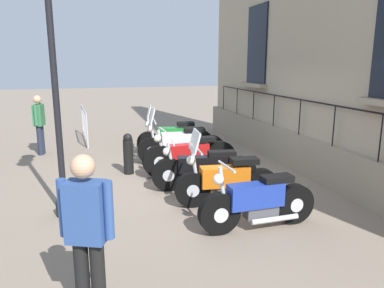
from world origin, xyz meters
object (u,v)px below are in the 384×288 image
object	(u,v)px
crowd_barrier	(85,124)
pedestrian_standing	(39,122)
motorcycle_blue	(258,203)
motorcycle_red	(190,156)
bollard	(128,154)
pedestrian_walking	(87,230)
motorcycle_green	(174,138)
lamppost	(49,10)
motorcycle_orange	(226,181)
motorcycle_black	(204,170)
motorcycle_white	(181,144)

from	to	relation	value
crowd_barrier	pedestrian_standing	size ratio (longest dim) A/B	1.39
motorcycle_blue	pedestrian_standing	xyz separation A→B (m)	(3.62, -5.81, 0.49)
motorcycle_red	pedestrian_standing	size ratio (longest dim) A/B	1.34
crowd_barrier	bollard	bearing A→B (deg)	103.36
crowd_barrier	bollard	world-z (taller)	crowd_barrier
pedestrian_standing	pedestrian_walking	bearing A→B (deg)	99.33
motorcycle_green	motorcycle_blue	bearing A→B (deg)	91.31
motorcycle_blue	lamppost	xyz separation A→B (m)	(2.82, -1.32, 2.80)
motorcycle_blue	crowd_barrier	bearing A→B (deg)	-71.20
motorcycle_blue	pedestrian_walking	xyz separation A→B (m)	(2.44, 1.39, 0.53)
motorcycle_red	crowd_barrier	size ratio (longest dim) A/B	0.97
motorcycle_orange	pedestrian_walking	world-z (taller)	pedestrian_walking
lamppost	crowd_barrier	xyz separation A→B (m)	(-0.35, -5.94, -2.64)
motorcycle_green	motorcycle_red	world-z (taller)	motorcycle_green
pedestrian_walking	motorcycle_black	bearing A→B (deg)	-124.03
motorcycle_orange	motorcycle_white	bearing A→B (deg)	-88.47
lamppost	pedestrian_standing	size ratio (longest dim) A/B	2.62
motorcycle_blue	pedestrian_standing	distance (m)	6.86
motorcycle_white	pedestrian_standing	size ratio (longest dim) A/B	1.37
motorcycle_green	motorcycle_white	bearing A→B (deg)	86.12
motorcycle_red	crowd_barrier	xyz separation A→B (m)	(2.24, -4.33, 0.14)
pedestrian_walking	motorcycle_blue	bearing A→B (deg)	-150.30
motorcycle_blue	pedestrian_walking	world-z (taller)	pedestrian_walking
crowd_barrier	pedestrian_standing	bearing A→B (deg)	51.50
bollard	pedestrian_walking	xyz separation A→B (m)	(0.90, 4.74, 0.47)
motorcycle_red	motorcycle_black	distance (m)	1.03
motorcycle_orange	motorcycle_blue	distance (m)	1.03
motorcycle_black	pedestrian_standing	bearing A→B (deg)	-49.01
motorcycle_blue	bollard	bearing A→B (deg)	-65.27
motorcycle_green	crowd_barrier	xyz separation A→B (m)	(2.36, -2.31, 0.13)
motorcycle_red	pedestrian_walking	distance (m)	4.88
motorcycle_orange	crowd_barrier	distance (m)	6.67
motorcycle_orange	crowd_barrier	bearing A→B (deg)	-69.21
motorcycle_white	crowd_barrier	size ratio (longest dim) A/B	0.99
lamppost	crowd_barrier	distance (m)	6.51
motorcycle_green	pedestrian_standing	distance (m)	3.65
motorcycle_green	pedestrian_walking	xyz separation A→B (m)	(2.33, 6.33, 0.51)
motorcycle_red	pedestrian_walking	bearing A→B (deg)	62.86
motorcycle_blue	crowd_barrier	size ratio (longest dim) A/B	0.85
pedestrian_walking	motorcycle_red	bearing A→B (deg)	-117.14
motorcycle_black	pedestrian_walking	xyz separation A→B (m)	(2.22, 3.28, 0.54)
motorcycle_white	motorcycle_blue	bearing A→B (deg)	92.65
motorcycle_red	motorcycle_orange	xyz separation A→B (m)	(-0.12, 1.90, 0.00)
motorcycle_red	motorcycle_black	size ratio (longest dim) A/B	1.03
motorcycle_green	pedestrian_walking	distance (m)	6.77
motorcycle_white	motorcycle_black	bearing A→B (deg)	88.85
bollard	motorcycle_red	bearing A→B (deg)	161.91
motorcycle_white	crowd_barrier	bearing A→B (deg)	-55.51
motorcycle_green	motorcycle_orange	bearing A→B (deg)	90.13
motorcycle_red	bollard	distance (m)	1.38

